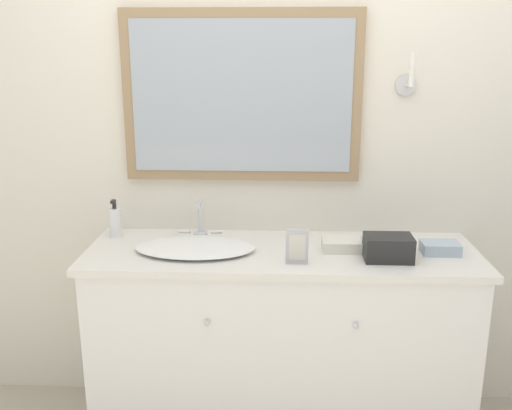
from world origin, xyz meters
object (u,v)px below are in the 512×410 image
at_px(sink_basin, 195,246).
at_px(appliance_box, 388,248).
at_px(soap_bottle, 115,222).
at_px(picture_frame, 297,247).

height_order(sink_basin, appliance_box, sink_basin).
relative_size(sink_basin, soap_bottle, 2.89).
xyz_separation_m(appliance_box, picture_frame, (-0.37, -0.06, 0.02)).
bearing_deg(picture_frame, sink_basin, 161.94).
relative_size(appliance_box, picture_frame, 1.33).
distance_m(soap_bottle, appliance_box, 1.22).
xyz_separation_m(sink_basin, appliance_box, (0.81, -0.08, 0.03)).
distance_m(sink_basin, soap_bottle, 0.43).
relative_size(soap_bottle, picture_frame, 1.22).
height_order(soap_bottle, appliance_box, soap_bottle).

